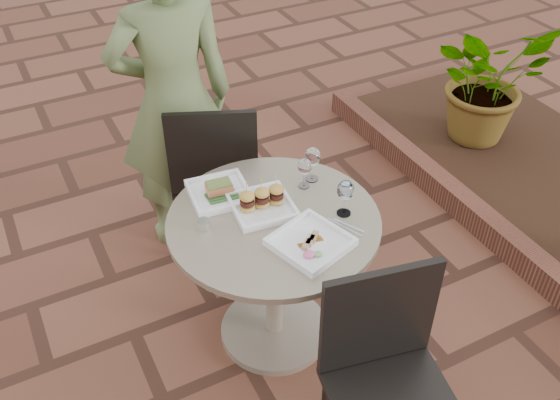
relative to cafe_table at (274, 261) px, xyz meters
name	(u,v)px	position (x,y,z in m)	size (l,w,h in m)	color
ground	(248,364)	(-0.20, -0.11, -0.48)	(60.00, 60.00, 0.00)	brown
cafe_table	(274,261)	(0.00, 0.00, 0.00)	(0.90, 0.90, 0.73)	gray
chair_far	(215,166)	(0.01, 0.70, 0.07)	(0.58, 0.58, 0.93)	black
chair_near	(387,366)	(0.09, -0.73, 0.07)	(0.52, 0.52, 0.93)	black
diner	(174,101)	(-0.10, 0.90, 0.37)	(0.63, 0.41, 1.71)	#576839
plate_salmon	(219,192)	(-0.14, 0.25, 0.27)	(0.28, 0.28, 0.07)	white
plate_sliders	(262,202)	(-0.01, 0.08, 0.28)	(0.28, 0.28, 0.16)	white
plate_tuna	(311,242)	(0.06, -0.21, 0.26)	(0.34, 0.34, 0.03)	white
wine_glass_right	(346,191)	(0.28, -0.10, 0.37)	(0.07, 0.07, 0.17)	white
wine_glass_mid	(304,167)	(0.22, 0.14, 0.35)	(0.06, 0.06, 0.14)	white
wine_glass_far	(313,158)	(0.28, 0.17, 0.36)	(0.07, 0.07, 0.17)	white
steel_ramekin	(204,224)	(-0.28, 0.08, 0.27)	(0.05, 0.05, 0.04)	silver
cutlery_set	(344,227)	(0.23, -0.18, 0.25)	(0.08, 0.17, 0.00)	silver
planter_curb	(474,214)	(1.40, 0.19, -0.41)	(0.12, 3.00, 0.15)	brown
mulch_bed	(559,187)	(2.10, 0.19, -0.45)	(1.30, 3.00, 0.06)	black
potted_plant_a	(488,80)	(2.02, 0.87, -0.01)	(0.75, 0.65, 0.84)	#33662D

